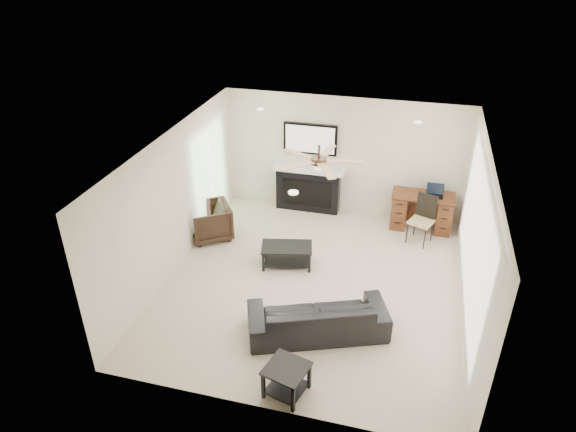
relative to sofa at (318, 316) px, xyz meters
The scene contains 10 objects.
room_shell 1.88m from the sofa, 95.46° to the left, with size 5.50×5.54×2.52m.
sofa is the anchor object (origin of this frame).
armchair 3.37m from the sofa, 140.41° to the left, with size 0.75×0.78×0.71m, color black.
coffee_table 1.84m from the sofa, 119.36° to the left, with size 0.90×0.50×0.40m, color black.
end_table_near 1.26m from the sofa, 96.84° to the right, with size 0.52×0.52×0.45m, color black.
end_table_left 3.34m from the sofa, 160.75° to the left, with size 0.50×0.50×0.45m, color black.
fireplace_unit 3.95m from the sofa, 104.92° to the left, with size 1.52×0.34×1.91m, color black.
desk 3.83m from the sofa, 68.70° to the left, with size 1.22×0.56×0.76m, color #412310.
desk_chair 3.32m from the sofa, 65.25° to the left, with size 0.42×0.44×0.97m, color black.
laptop 3.93m from the sofa, 65.85° to the left, with size 0.33×0.24×0.23m, color black.
Camera 1 is at (1.38, -7.04, 5.37)m, focal length 32.00 mm.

